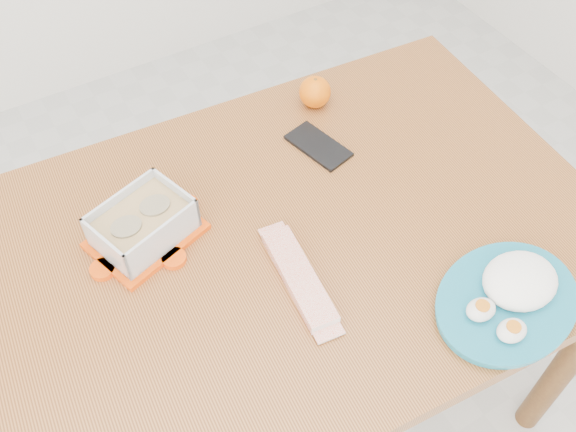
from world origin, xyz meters
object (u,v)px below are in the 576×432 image
orange_fruit (315,92)px  smartphone (318,146)px  food_container (143,224)px  rice_plate (512,293)px  dining_table (288,263)px

orange_fruit → smartphone: orange_fruit is taller
food_container → rice_plate: food_container is taller
food_container → smartphone: (0.42, 0.04, -0.04)m
food_container → orange_fruit: bearing=1.1°
dining_table → rice_plate: 0.44m
food_container → smartphone: food_container is taller
rice_plate → smartphone: 0.51m
food_container → smartphone: bearing=-12.0°
dining_table → orange_fruit: size_ratio=17.81×
dining_table → smartphone: 0.27m
orange_fruit → rice_plate: bearing=-88.0°
rice_plate → smartphone: bearing=88.1°
dining_table → rice_plate: size_ratio=3.88×
dining_table → rice_plate: rice_plate is taller
dining_table → smartphone: smartphone is taller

